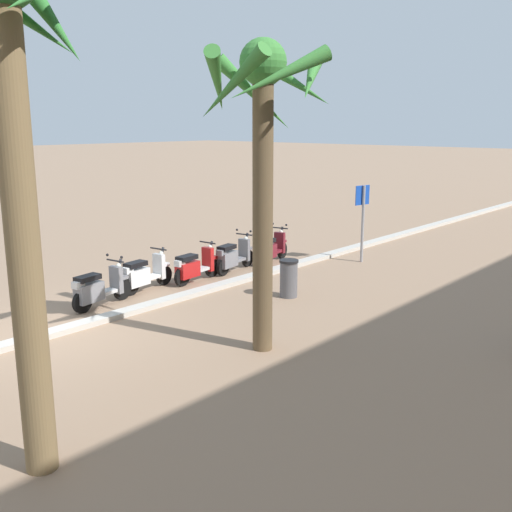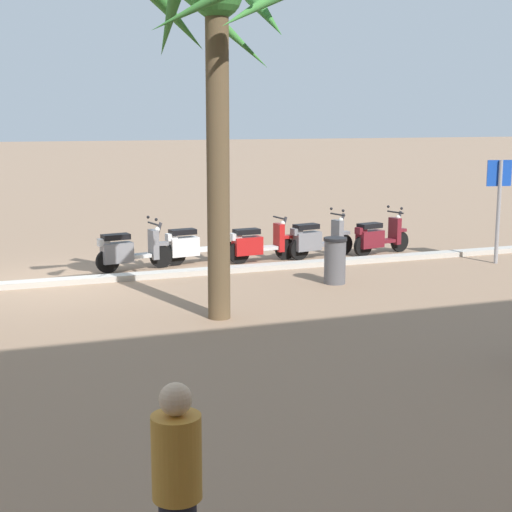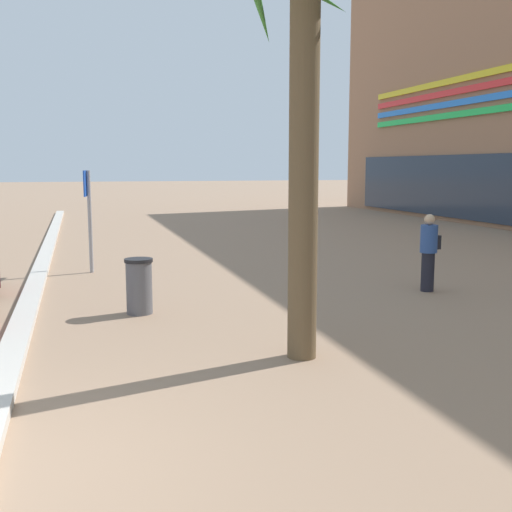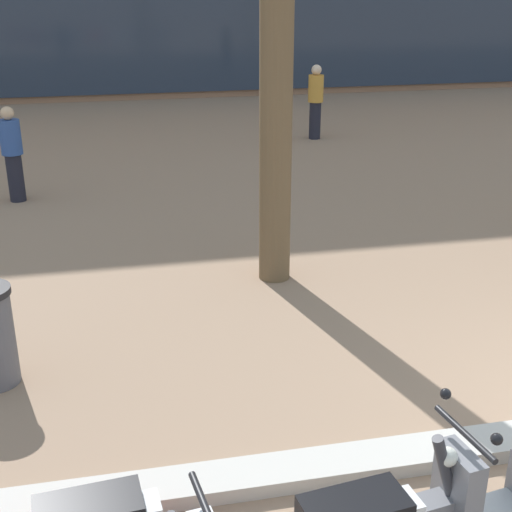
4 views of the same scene
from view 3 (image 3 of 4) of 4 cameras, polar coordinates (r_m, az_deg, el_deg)
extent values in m
cylinder|color=#939399|center=(15.15, -14.93, 3.02)|extent=(0.09, 0.09, 2.40)
cube|color=#1947B7|center=(15.11, -15.27, 6.41)|extent=(0.59, 0.13, 0.60)
cube|color=white|center=(15.11, -15.32, 6.41)|extent=(0.33, 0.07, 0.33)
cylinder|color=brown|center=(7.99, 4.38, 9.28)|extent=(0.38, 0.38, 5.30)
cylinder|color=black|center=(13.00, 15.41, -1.41)|extent=(0.26, 0.26, 0.79)
cylinder|color=#2D4C8C|center=(12.91, 15.52, 1.53)|extent=(0.34, 0.34, 0.56)
sphere|color=tan|center=(12.87, 15.59, 3.23)|extent=(0.21, 0.21, 0.21)
cube|color=black|center=(13.08, 16.13, 1.22)|extent=(0.19, 0.16, 0.28)
cylinder|color=#56565B|center=(10.81, -10.62, -2.86)|extent=(0.44, 0.44, 0.90)
cylinder|color=black|center=(10.73, -10.69, -0.39)|extent=(0.48, 0.48, 0.06)
camera|label=1|loc=(10.03, 79.14, 11.80)|focal=41.43mm
camera|label=2|loc=(15.38, 61.13, 7.19)|focal=54.29mm
camera|label=4|loc=(10.69, -45.13, 11.41)|focal=49.50mm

